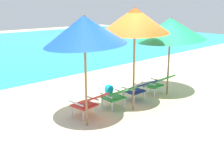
{
  "coord_description": "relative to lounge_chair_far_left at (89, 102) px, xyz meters",
  "views": [
    {
      "loc": [
        -5.12,
        -5.05,
        2.69
      ],
      "look_at": [
        0.0,
        0.37,
        0.75
      ],
      "focal_mm": 43.49,
      "sensor_mm": 36.0,
      "label": 1
    }
  ],
  "objects": [
    {
      "name": "lounge_chair_far_left",
      "position": [
        0.0,
        0.0,
        0.0
      ],
      "size": [
        0.61,
        0.92,
        0.68
      ],
      "color": "red",
      "rests_on": "ground_plane"
    },
    {
      "name": "lounge_chair_near_left",
      "position": [
        0.89,
        -0.09,
        0.0
      ],
      "size": [
        0.6,
        0.91,
        0.68
      ],
      "color": "#338E3D",
      "rests_on": "ground_plane"
    },
    {
      "name": "beach_ball",
      "position": [
        1.61,
        1.03,
        -0.26
      ],
      "size": [
        0.29,
        0.29,
        0.29
      ],
      "primitive_type": "sphere",
      "color": "#0A93AD",
      "rests_on": "ground_plane"
    },
    {
      "name": "beach_umbrella_right",
      "position": [
        2.86,
        -0.26,
        1.6
      ],
      "size": [
        2.84,
        2.83,
        2.39
      ],
      "color": "olive",
      "rests_on": "ground_plane"
    },
    {
      "name": "lounge_chair_far_right",
      "position": [
        2.59,
        -0.1,
        0.0
      ],
      "size": [
        0.6,
        0.91,
        0.68
      ],
      "color": "#338E3D",
      "rests_on": "ground_plane"
    },
    {
      "name": "beach_umbrella_center",
      "position": [
        1.19,
        -0.37,
        1.92
      ],
      "size": [
        2.43,
        2.43,
        2.68
      ],
      "color": "olive",
      "rests_on": "ground_plane"
    },
    {
      "name": "beach_umbrella_left",
      "position": [
        -0.31,
        -0.31,
        1.76
      ],
      "size": [
        2.34,
        2.32,
        2.53
      ],
      "color": "olive",
      "rests_on": "ground_plane"
    },
    {
      "name": "ground_plane",
      "position": [
        1.28,
        4.17,
        -0.4
      ],
      "size": [
        40.0,
        40.0,
        0.0
      ],
      "primitive_type": "plane",
      "color": "beige"
    },
    {
      "name": "lounge_chair_near_right",
      "position": [
        1.73,
        -0.07,
        0.0
      ],
      "size": [
        0.56,
        0.89,
        0.68
      ],
      "color": "navy",
      "rests_on": "ground_plane"
    }
  ]
}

